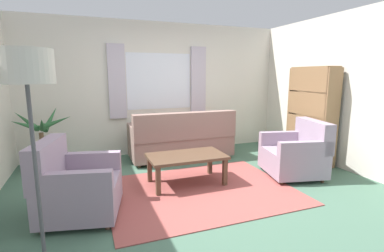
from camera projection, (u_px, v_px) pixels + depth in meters
ground_plane at (201, 191)px, 3.90m from camera, size 6.24×6.24×0.00m
wall_back at (159, 89)px, 5.75m from camera, size 5.32×0.12×2.60m
wall_right at (352, 92)px, 4.60m from camera, size 0.12×4.40×2.60m
window_with_curtains at (160, 81)px, 5.65m from camera, size 1.98×0.07×1.40m
area_rug at (201, 190)px, 3.90m from camera, size 2.49×1.91×0.01m
couch at (182, 140)px, 5.34m from camera, size 1.90×0.82×0.92m
armchair_left at (75, 186)px, 3.15m from camera, size 0.99×1.00×0.88m
armchair_right at (296, 154)px, 4.45m from camera, size 0.99×1.00×0.88m
coffee_table at (187, 159)px, 4.09m from camera, size 1.10×0.64×0.44m
potted_plant at (42, 145)px, 4.66m from camera, size 0.95×1.00×1.07m
bookshelf at (311, 119)px, 5.06m from camera, size 0.30×0.94×1.72m
standing_lamp at (27, 86)px, 1.97m from camera, size 0.38×0.38×1.76m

